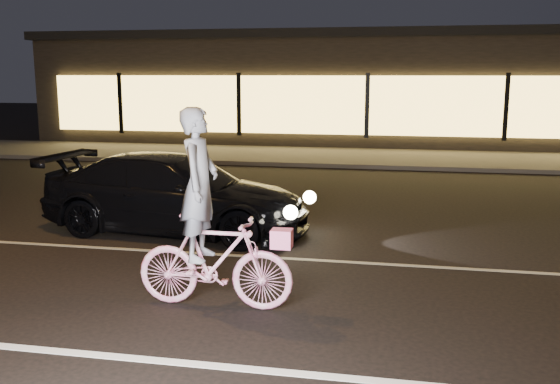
# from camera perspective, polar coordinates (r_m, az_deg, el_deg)

# --- Properties ---
(ground) EXTENTS (90.00, 90.00, 0.00)m
(ground) POSITION_cam_1_polar(r_m,az_deg,el_deg) (7.31, 0.69, -10.78)
(ground) COLOR black
(ground) RESTS_ON ground
(lane_stripe_near) EXTENTS (60.00, 0.12, 0.01)m
(lane_stripe_near) POSITION_cam_1_polar(r_m,az_deg,el_deg) (5.96, -2.04, -15.95)
(lane_stripe_near) COLOR silver
(lane_stripe_near) RESTS_ON ground
(lane_stripe_far) EXTENTS (60.00, 0.10, 0.01)m
(lane_stripe_far) POSITION_cam_1_polar(r_m,az_deg,el_deg) (9.17, 2.99, -6.22)
(lane_stripe_far) COLOR gray
(lane_stripe_far) RESTS_ON ground
(sidewalk) EXTENTS (30.00, 4.00, 0.12)m
(sidewalk) POSITION_cam_1_polar(r_m,az_deg,el_deg) (19.89, 7.55, 3.14)
(sidewalk) COLOR #383533
(sidewalk) RESTS_ON ground
(storefront) EXTENTS (25.40, 8.42, 4.20)m
(storefront) POSITION_cam_1_polar(r_m,az_deg,el_deg) (25.68, 8.55, 9.50)
(storefront) COLOR black
(storefront) RESTS_ON ground
(cyclist) EXTENTS (1.85, 0.64, 2.32)m
(cyclist) POSITION_cam_1_polar(r_m,az_deg,el_deg) (7.21, -6.39, -4.23)
(cyclist) COLOR #E13882
(cyclist) RESTS_ON ground
(sedan) EXTENTS (4.74, 2.27, 1.33)m
(sedan) POSITION_cam_1_polar(r_m,az_deg,el_deg) (10.76, -9.47, -0.16)
(sedan) COLOR black
(sedan) RESTS_ON ground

